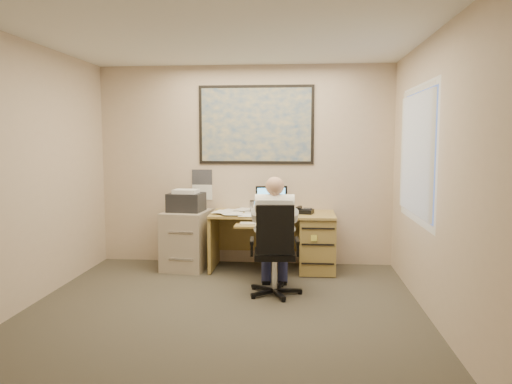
# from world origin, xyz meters

# --- Properties ---
(room_shell) EXTENTS (4.00, 4.50, 2.70)m
(room_shell) POSITION_xyz_m (0.00, 0.00, 1.35)
(room_shell) COLOR #3C382E
(room_shell) RESTS_ON ground
(desk) EXTENTS (1.60, 0.97, 1.08)m
(desk) POSITION_xyz_m (0.73, 1.90, 0.44)
(desk) COLOR #AC8E49
(desk) RESTS_ON ground
(world_map) EXTENTS (1.56, 0.03, 1.06)m
(world_map) POSITION_xyz_m (0.16, 2.23, 1.90)
(world_map) COLOR #1E4C93
(world_map) RESTS_ON room_shell
(wall_calendar) EXTENTS (0.28, 0.01, 0.42)m
(wall_calendar) POSITION_xyz_m (-0.59, 2.24, 1.08)
(wall_calendar) COLOR white
(wall_calendar) RESTS_ON room_shell
(window_blinds) EXTENTS (0.06, 1.40, 1.30)m
(window_blinds) POSITION_xyz_m (1.97, 0.80, 1.55)
(window_blinds) COLOR beige
(window_blinds) RESTS_ON room_shell
(filing_cabinet) EXTENTS (0.61, 0.71, 1.05)m
(filing_cabinet) POSITION_xyz_m (-0.73, 1.85, 0.45)
(filing_cabinet) COLOR #AD9F8B
(filing_cabinet) RESTS_ON ground
(office_chair) EXTENTS (0.65, 0.65, 1.02)m
(office_chair) POSITION_xyz_m (0.48, 0.79, 0.30)
(office_chair) COLOR black
(office_chair) RESTS_ON ground
(person) EXTENTS (0.58, 0.80, 1.30)m
(person) POSITION_xyz_m (0.48, 0.87, 0.65)
(person) COLOR white
(person) RESTS_ON office_chair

